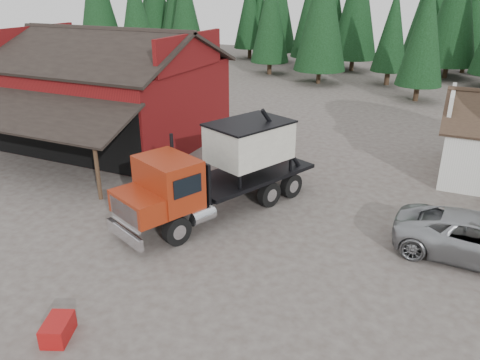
% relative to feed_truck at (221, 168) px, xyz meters
% --- Properties ---
extents(ground, '(120.00, 120.00, 0.00)m').
position_rel_feed_truck_xyz_m(ground, '(-0.25, -3.48, -2.08)').
color(ground, '#4B413B').
rests_on(ground, ground).
extents(red_barn, '(12.80, 13.63, 7.18)m').
position_rel_feed_truck_xyz_m(red_barn, '(-11.25, 6.43, 0.61)').
color(red_barn, maroon).
rests_on(red_barn, ground).
extents(conifer_backdrop, '(76.00, 16.00, 16.00)m').
position_rel_feed_truck_xyz_m(conifer_backdrop, '(-0.25, 38.52, -2.08)').
color(conifer_backdrop, black).
rests_on(conifer_backdrop, ground).
extents(near_pine_a, '(4.40, 4.40, 11.40)m').
position_rel_feed_truck_xyz_m(near_pine_a, '(-22.25, 24.52, 4.31)').
color(near_pine_a, '#382619').
rests_on(near_pine_a, ground).
extents(near_pine_b, '(3.96, 3.96, 10.40)m').
position_rel_feed_truck_xyz_m(near_pine_b, '(5.75, 26.52, 3.81)').
color(near_pine_b, '#382619').
rests_on(near_pine_b, ground).
extents(near_pine_d, '(5.28, 5.28, 13.40)m').
position_rel_feed_truck_xyz_m(near_pine_d, '(-4.25, 30.52, 5.32)').
color(near_pine_d, '#382619').
rests_on(near_pine_d, ground).
extents(feed_truck, '(6.26, 10.08, 4.44)m').
position_rel_feed_truck_xyz_m(feed_truck, '(0.00, 0.00, 0.00)').
color(feed_truck, black).
rests_on(feed_truck, ground).
extents(silver_car, '(6.27, 3.17, 1.70)m').
position_rel_feed_truck_xyz_m(silver_car, '(10.55, 0.35, -1.23)').
color(silver_car, '#979A9E').
rests_on(silver_car, ground).
extents(equip_box, '(1.07, 1.29, 0.60)m').
position_rel_feed_truck_xyz_m(equip_box, '(-0.56, -9.48, -1.78)').
color(equip_box, maroon).
rests_on(equip_box, ground).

